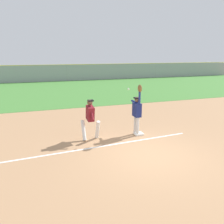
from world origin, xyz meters
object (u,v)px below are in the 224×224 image
(parked_car_red, at_px, (35,74))
(parked_car_green, at_px, (102,72))
(fielder, at_px, (137,111))
(parked_car_blue, at_px, (67,73))
(parked_car_tan, at_px, (130,71))
(baseball, at_px, (128,89))
(first_base, at_px, (138,134))
(runner, at_px, (90,117))

(parked_car_red, distance_m, parked_car_green, 10.02)
(fielder, bearing_deg, parked_car_red, -81.26)
(parked_car_blue, bearing_deg, parked_car_tan, -9.67)
(parked_car_blue, xyz_separation_m, parked_car_green, (5.35, -0.53, 0.00))
(parked_car_red, height_order, parked_car_blue, same)
(parked_car_red, bearing_deg, baseball, -84.06)
(first_base, height_order, runner, runner)
(runner, bearing_deg, parked_car_red, 92.19)
(parked_car_green, bearing_deg, fielder, -100.01)
(first_base, bearing_deg, parked_car_red, 100.19)
(fielder, relative_size, baseball, 30.81)
(runner, xyz_separation_m, parked_car_blue, (2.26, 26.08, -0.32))
(first_base, relative_size, parked_car_green, 0.09)
(baseball, distance_m, parked_car_red, 25.93)
(parked_car_blue, distance_m, parked_car_tan, 10.18)
(first_base, height_order, parked_car_green, parked_car_green)
(runner, distance_m, parked_car_green, 26.66)
(runner, xyz_separation_m, parked_car_tan, (12.41, 25.35, -0.32))
(parked_car_green, distance_m, parked_car_tan, 4.81)
(runner, bearing_deg, parked_car_tan, 60.67)
(baseball, distance_m, parked_car_tan, 27.73)
(first_base, xyz_separation_m, baseball, (-0.55, -0.06, 2.06))
(first_base, bearing_deg, parked_car_green, 78.03)
(baseball, bearing_deg, parked_car_blue, 88.60)
(fielder, distance_m, parked_car_green, 26.24)
(parked_car_green, bearing_deg, first_base, -99.79)
(fielder, relative_size, parked_car_tan, 0.50)
(first_base, bearing_deg, fielder, 175.69)
(parked_car_red, relative_size, parked_car_blue, 0.99)
(baseball, distance_m, parked_car_blue, 26.29)
(baseball, xyz_separation_m, parked_car_green, (5.99, 25.71, -1.42))
(baseball, distance_m, parked_car_green, 26.43)
(first_base, bearing_deg, parked_car_tan, 68.07)
(fielder, height_order, runner, fielder)
(baseball, bearing_deg, parked_car_red, 98.97)
(parked_car_green, height_order, parked_car_tan, same)
(parked_car_tan, bearing_deg, parked_car_blue, 170.05)
(first_base, relative_size, parked_car_tan, 0.08)
(first_base, relative_size, baseball, 5.14)
(baseball, relative_size, parked_car_green, 0.02)
(parked_car_red, bearing_deg, fielder, -83.06)
(baseball, bearing_deg, parked_car_green, 76.89)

